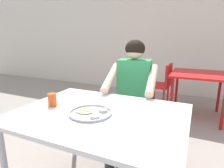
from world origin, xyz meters
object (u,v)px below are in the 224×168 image
object	(u,v)px
thali_tray	(91,113)
diner_foreground	(132,89)
chair_foreground	(136,103)
table_foreground	(100,121)
drinking_cup	(52,99)
chair_red_left	(162,83)
table_background_red	(199,79)

from	to	relation	value
thali_tray	diner_foreground	bearing A→B (deg)	86.09
thali_tray	chair_foreground	world-z (taller)	chair_foreground
table_foreground	drinking_cup	bearing A→B (deg)	-174.06
chair_foreground	chair_red_left	world-z (taller)	chair_foreground
thali_tray	diner_foreground	distance (m)	0.76
chair_red_left	chair_foreground	bearing A→B (deg)	-93.57
thali_tray	chair_red_left	distance (m)	2.22
table_foreground	thali_tray	size ratio (longest dim) A/B	3.95
table_foreground	drinking_cup	world-z (taller)	drinking_cup
table_foreground	table_background_red	xyz separation A→B (m)	(0.64, 2.10, -0.04)
chair_foreground	table_background_red	distance (m)	1.35
chair_foreground	table_background_red	size ratio (longest dim) A/B	1.04
chair_foreground	table_background_red	xyz separation A→B (m)	(0.65, 1.18, 0.12)
drinking_cup	table_foreground	bearing A→B (deg)	5.94
thali_tray	table_background_red	world-z (taller)	thali_tray
table_foreground	thali_tray	world-z (taller)	thali_tray
thali_tray	chair_red_left	size ratio (longest dim) A/B	0.36
drinking_cup	diner_foreground	size ratio (longest dim) A/B	0.08
drinking_cup	chair_red_left	distance (m)	2.26
table_foreground	table_background_red	size ratio (longest dim) A/B	1.41
chair_foreground	diner_foreground	distance (m)	0.32
chair_red_left	diner_foreground	bearing A→B (deg)	-92.21
thali_tray	table_foreground	bearing A→B (deg)	52.98
chair_red_left	thali_tray	bearing A→B (deg)	-92.79
table_foreground	chair_foreground	xyz separation A→B (m)	(-0.01, 0.92, -0.17)
table_foreground	diner_foreground	size ratio (longest dim) A/B	0.96
table_background_red	chair_red_left	world-z (taller)	chair_red_left
thali_tray	drinking_cup	distance (m)	0.36
table_background_red	table_foreground	bearing A→B (deg)	-106.93
chair_foreground	chair_red_left	size ratio (longest dim) A/B	1.06
table_foreground	thali_tray	distance (m)	0.11
diner_foreground	chair_red_left	xyz separation A→B (m)	(0.06, 1.45, -0.24)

